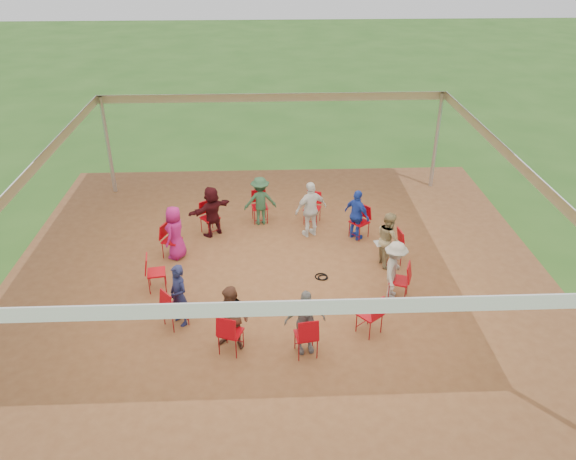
{
  "coord_description": "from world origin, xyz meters",
  "views": [
    {
      "loc": [
        -0.25,
        -11.23,
        7.43
      ],
      "look_at": [
        0.23,
        0.3,
        1.07
      ],
      "focal_mm": 35.0,
      "sensor_mm": 36.0,
      "label": 1
    }
  ],
  "objects_px": {
    "chair_5": "(172,241)",
    "chair_8": "(231,333)",
    "chair_2": "(312,208)",
    "cable_coil": "(322,277)",
    "chair_9": "(306,335)",
    "person_seated_3": "(212,211)",
    "chair_7": "(175,307)",
    "person_seated_4": "(175,233)",
    "person_seated_0": "(388,239)",
    "person_seated_2": "(260,201)",
    "chair_10": "(370,315)",
    "chair_11": "(399,281)",
    "person_seated_7": "(305,321)",
    "chair_3": "(260,207)",
    "standing_person": "(311,209)",
    "laptop": "(382,241)",
    "person_seated_5": "(179,295)",
    "person_seated_6": "(233,319)",
    "chair_6": "(156,273)",
    "chair_0": "(392,247)",
    "chair_4": "(210,218)",
    "chair_1": "(359,222)",
    "person_seated_8": "(395,270)"
  },
  "relations": [
    {
      "from": "chair_4",
      "to": "chair_10",
      "type": "bearing_deg",
      "value": 90.0
    },
    {
      "from": "person_seated_3",
      "to": "person_seated_2",
      "type": "bearing_deg",
      "value": 165.0
    },
    {
      "from": "person_seated_0",
      "to": "person_seated_5",
      "type": "distance_m",
      "value": 5.23
    },
    {
      "from": "person_seated_6",
      "to": "person_seated_3",
      "type": "bearing_deg",
      "value": 120.0
    },
    {
      "from": "chair_3",
      "to": "person_seated_6",
      "type": "bearing_deg",
      "value": 75.33
    },
    {
      "from": "chair_3",
      "to": "person_seated_0",
      "type": "relative_size",
      "value": 0.65
    },
    {
      "from": "person_seated_4",
      "to": "cable_coil",
      "type": "bearing_deg",
      "value": 93.61
    },
    {
      "from": "chair_2",
      "to": "chair_4",
      "type": "height_order",
      "value": "same"
    },
    {
      "from": "chair_11",
      "to": "person_seated_4",
      "type": "relative_size",
      "value": 0.65
    },
    {
      "from": "cable_coil",
      "to": "person_seated_2",
      "type": "bearing_deg",
      "value": 117.38
    },
    {
      "from": "person_seated_0",
      "to": "person_seated_4",
      "type": "distance_m",
      "value": 5.23
    },
    {
      "from": "person_seated_2",
      "to": "person_seated_3",
      "type": "xyz_separation_m",
      "value": [
        -1.28,
        -0.57,
        0.0
      ]
    },
    {
      "from": "person_seated_6",
      "to": "laptop",
      "type": "bearing_deg",
      "value": 61.04
    },
    {
      "from": "person_seated_3",
      "to": "person_seated_5",
      "type": "height_order",
      "value": "same"
    },
    {
      "from": "chair_6",
      "to": "person_seated_5",
      "type": "xyz_separation_m",
      "value": [
        0.69,
        -1.26,
        0.25
      ]
    },
    {
      "from": "chair_1",
      "to": "person_seated_6",
      "type": "distance_m",
      "value": 5.35
    },
    {
      "from": "person_seated_4",
      "to": "person_seated_0",
      "type": "bearing_deg",
      "value": 105.0
    },
    {
      "from": "chair_8",
      "to": "person_seated_7",
      "type": "bearing_deg",
      "value": 19.63
    },
    {
      "from": "chair_2",
      "to": "cable_coil",
      "type": "xyz_separation_m",
      "value": [
        0.02,
        -2.78,
        -0.43
      ]
    },
    {
      "from": "chair_3",
      "to": "standing_person",
      "type": "bearing_deg",
      "value": 138.76
    },
    {
      "from": "person_seated_3",
      "to": "chair_7",
      "type": "bearing_deg",
      "value": 43.76
    },
    {
      "from": "chair_7",
      "to": "cable_coil",
      "type": "height_order",
      "value": "chair_7"
    },
    {
      "from": "chair_6",
      "to": "person_seated_2",
      "type": "bearing_deg",
      "value": 133.76
    },
    {
      "from": "chair_3",
      "to": "chair_11",
      "type": "height_order",
      "value": "same"
    },
    {
      "from": "chair_5",
      "to": "person_seated_2",
      "type": "height_order",
      "value": "person_seated_2"
    },
    {
      "from": "chair_6",
      "to": "standing_person",
      "type": "distance_m",
      "value": 4.41
    },
    {
      "from": "chair_10",
      "to": "person_seated_7",
      "type": "bearing_deg",
      "value": 160.37
    },
    {
      "from": "person_seated_4",
      "to": "person_seated_2",
      "type": "bearing_deg",
      "value": 150.0
    },
    {
      "from": "chair_1",
      "to": "chair_3",
      "type": "bearing_deg",
      "value": 30.0
    },
    {
      "from": "chair_6",
      "to": "chair_10",
      "type": "relative_size",
      "value": 1.0
    },
    {
      "from": "person_seated_2",
      "to": "person_seated_8",
      "type": "bearing_deg",
      "value": 120.0
    },
    {
      "from": "chair_6",
      "to": "chair_9",
      "type": "distance_m",
      "value": 4.0
    },
    {
      "from": "chair_9",
      "to": "chair_3",
      "type": "bearing_deg",
      "value": 90.0
    },
    {
      "from": "chair_5",
      "to": "person_seated_8",
      "type": "height_order",
      "value": "person_seated_8"
    },
    {
      "from": "chair_0",
      "to": "standing_person",
      "type": "relative_size",
      "value": 0.58
    },
    {
      "from": "chair_0",
      "to": "standing_person",
      "type": "bearing_deg",
      "value": 42.49
    },
    {
      "from": "chair_1",
      "to": "person_seated_6",
      "type": "height_order",
      "value": "person_seated_6"
    },
    {
      "from": "chair_5",
      "to": "chair_8",
      "type": "relative_size",
      "value": 1.0
    },
    {
      "from": "person_seated_5",
      "to": "person_seated_6",
      "type": "xyz_separation_m",
      "value": [
        1.14,
        -0.82,
        0.0
      ]
    },
    {
      "from": "person_seated_5",
      "to": "standing_person",
      "type": "distance_m",
      "value": 4.73
    },
    {
      "from": "person_seated_7",
      "to": "laptop",
      "type": "xyz_separation_m",
      "value": [
        2.07,
        3.08,
        -0.05
      ]
    },
    {
      "from": "chair_6",
      "to": "chair_11",
      "type": "bearing_deg",
      "value": 75.0
    },
    {
      "from": "chair_4",
      "to": "chair_11",
      "type": "relative_size",
      "value": 1.0
    },
    {
      "from": "person_seated_2",
      "to": "laptop",
      "type": "bearing_deg",
      "value": 133.2
    },
    {
      "from": "person_seated_6",
      "to": "person_seated_4",
      "type": "bearing_deg",
      "value": 135.0
    },
    {
      "from": "chair_5",
      "to": "chair_9",
      "type": "height_order",
      "value": "same"
    },
    {
      "from": "person_seated_3",
      "to": "cable_coil",
      "type": "relative_size",
      "value": 3.55
    },
    {
      "from": "chair_0",
      "to": "person_seated_3",
      "type": "relative_size",
      "value": 0.65
    },
    {
      "from": "chair_10",
      "to": "chair_11",
      "type": "bearing_deg",
      "value": 15.0
    },
    {
      "from": "chair_4",
      "to": "person_seated_3",
      "type": "xyz_separation_m",
      "value": [
        0.08,
        -0.09,
        0.25
      ]
    }
  ]
}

